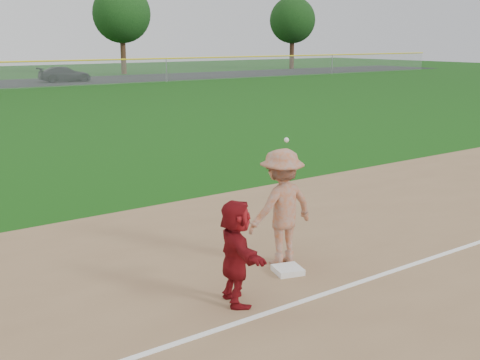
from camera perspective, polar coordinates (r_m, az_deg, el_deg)
ground at (r=9.75m, az=5.25°, el=-9.11°), size 160.00×160.00×0.00m
foul_line at (r=9.21m, az=8.58°, el=-10.44°), size 60.00×0.10×0.01m
first_base at (r=9.82m, az=4.55°, el=-8.50°), size 0.53×0.53×0.10m
base_runner at (r=8.49m, az=-0.39°, el=-6.86°), size 0.87×1.48×1.53m
car_right at (r=55.23m, az=-16.30°, el=9.61°), size 4.59×2.15×1.29m
first_base_play at (r=9.94m, az=3.95°, el=-2.58°), size 1.26×0.73×2.18m
tree_3 at (r=65.84m, az=-11.17°, el=15.19°), size 6.00×6.00×9.19m
tree_4 at (r=76.56m, az=4.99°, el=14.85°), size 5.60×5.60×8.67m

